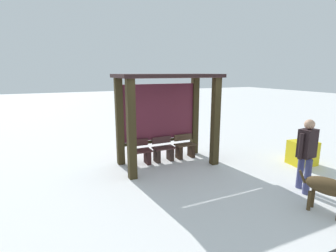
# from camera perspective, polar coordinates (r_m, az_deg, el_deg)

# --- Properties ---
(ground_plane) EXTENTS (60.00, 60.00, 0.00)m
(ground_plane) POSITION_cam_1_polar(r_m,az_deg,el_deg) (7.55, -0.13, -8.45)
(ground_plane) COLOR silver
(bus_shelter) EXTENTS (2.81, 1.50, 2.58)m
(bus_shelter) POSITION_cam_1_polar(r_m,az_deg,el_deg) (7.27, -0.67, 5.19)
(bus_shelter) COLOR #352C17
(bus_shelter) RESTS_ON ground
(bench_left_inside) EXTENTS (0.64, 0.40, 0.71)m
(bench_left_inside) POSITION_cam_1_polar(r_m,az_deg,el_deg) (7.46, -6.26, -6.44)
(bench_left_inside) COLOR #482626
(bench_left_inside) RESTS_ON ground
(bench_center_inside) EXTENTS (0.64, 0.37, 0.71)m
(bench_center_inside) POSITION_cam_1_polar(r_m,az_deg,el_deg) (7.71, -1.04, -5.72)
(bench_center_inside) COLOR #462A2A
(bench_center_inside) RESTS_ON ground
(bench_right_inside) EXTENTS (0.64, 0.35, 0.72)m
(bench_right_inside) POSITION_cam_1_polar(r_m,az_deg,el_deg) (8.02, 3.80, -5.04)
(bench_right_inside) COLOR #503A29
(bench_right_inside) RESTS_ON ground
(person_walking) EXTENTS (0.58, 0.44, 1.64)m
(person_walking) POSITION_cam_1_polar(r_m,az_deg,el_deg) (6.38, 28.56, -4.83)
(person_walking) COLOR black
(person_walking) RESTS_ON ground
(dog) EXTENTS (0.52, 1.08, 0.74)m
(dog) POSITION_cam_1_polar(r_m,az_deg,el_deg) (5.69, 32.73, -11.66)
(dog) COLOR #4B3820
(dog) RESTS_ON ground
(grit_bin) EXTENTS (0.76, 0.64, 0.69)m
(grit_bin) POSITION_cam_1_polar(r_m,az_deg,el_deg) (8.37, 27.83, -5.32)
(grit_bin) COLOR yellow
(grit_bin) RESTS_ON ground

